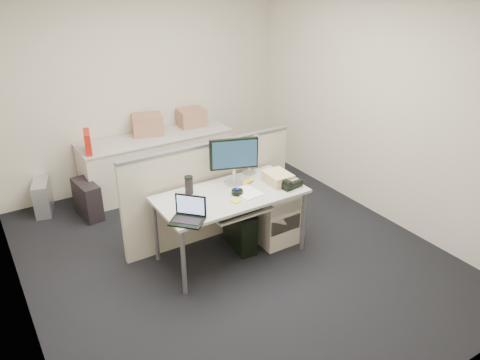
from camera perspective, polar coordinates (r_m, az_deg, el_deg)
floor at (r=5.08m, az=-1.10°, el=-9.04°), size 4.00×4.50×0.01m
wall_back at (r=6.41m, az=-11.83°, el=11.22°), size 4.00×0.02×2.70m
wall_front at (r=2.95m, az=22.05°, el=-7.72°), size 4.00×0.02×2.70m
wall_right at (r=5.69m, az=16.54°, el=8.92°), size 0.02×4.50×2.70m
desk at (r=4.73m, az=-1.17°, el=-2.34°), size 1.50×0.75×0.73m
keyboard_tray at (r=4.62m, az=-0.01°, el=-3.72°), size 0.62×0.32×0.02m
drawer_pedestal at (r=5.20m, az=3.80°, el=-3.93°), size 0.40×0.55×0.65m
cubicle_partition at (r=5.13m, az=-3.71°, el=-1.50°), size 2.00×0.06×1.10m
back_counter at (r=6.43m, az=-10.02°, el=2.10°), size 2.00×0.60×0.72m
monitor_main at (r=4.80m, az=-0.77°, el=2.29°), size 0.54×0.35×0.50m
monitor_small at (r=5.07m, az=1.12°, el=2.90°), size 0.36×0.28×0.39m
laptop at (r=4.17m, az=-6.53°, el=-3.83°), size 0.36×0.36×0.22m
trackball at (r=4.67m, az=-0.33°, el=-1.48°), size 0.14×0.14×0.05m
desk_phone at (r=4.86m, az=6.01°, el=-0.36°), size 0.24×0.21×0.07m
paper_stack at (r=4.71m, az=0.89°, el=-1.51°), size 0.25×0.30×0.01m
sticky_pad at (r=4.54m, az=-0.55°, el=-2.61°), size 0.09×0.09×0.01m
travel_mug at (r=4.69m, az=-6.24°, el=-0.68°), size 0.10×0.10×0.17m
banana at (r=4.90m, az=1.03°, el=-0.17°), size 0.20×0.11×0.04m
cellphone at (r=4.89m, az=-1.39°, el=-0.38°), size 0.07×0.12×0.01m
manila_folders at (r=4.91m, az=4.63°, el=0.27°), size 0.24×0.30×0.11m
keyboard at (r=4.55m, az=-0.28°, el=-3.82°), size 0.49×0.19×0.03m
pc_tower_desk at (r=5.08m, az=-0.01°, el=-5.93°), size 0.25×0.50×0.45m
pc_tower_spare_dark at (r=5.96m, az=-18.11°, el=-2.26°), size 0.25×0.50×0.45m
pc_tower_spare_silver at (r=6.26m, az=-22.92°, el=-1.88°), size 0.29×0.47×0.41m
cardboard_box_left at (r=6.34m, az=-11.21°, el=6.56°), size 0.45×0.39×0.29m
cardboard_box_right at (r=6.59m, az=-5.92°, el=7.49°), size 0.38×0.30×0.26m
red_binder at (r=5.92m, az=-18.06°, el=4.33°), size 0.14×0.31×0.28m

